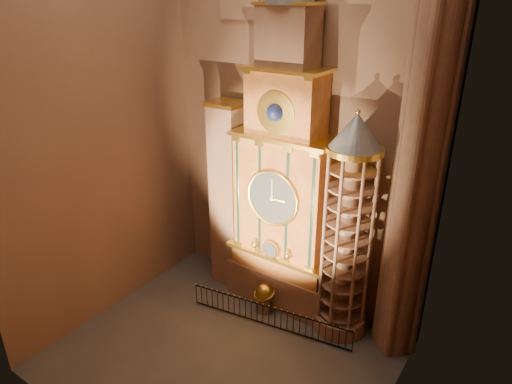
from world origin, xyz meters
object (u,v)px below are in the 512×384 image
Objects in this scene: stair_turret at (347,232)px; iron_railing at (269,316)px; celestial_globe at (264,295)px; astronomical_clock at (284,184)px; portrait_tower at (229,196)px.

stair_turret is 1.32× the size of iron_railing.
celestial_globe is at bearing -163.24° from stair_turret.
astronomical_clock is 1.55× the size of stair_turret.
celestial_globe is (3.23, -1.39, -4.17)m from portrait_tower.
portrait_tower is at bearing 179.71° from astronomical_clock.
celestial_globe is (-0.17, -1.37, -5.70)m from astronomical_clock.
astronomical_clock is at bearing 82.82° from celestial_globe.
astronomical_clock is 1.64× the size of portrait_tower.
astronomical_clock is 2.04× the size of iron_railing.
astronomical_clock is 3.73m from portrait_tower.
astronomical_clock is 6.49m from iron_railing.
astronomical_clock is 10.22× the size of celestial_globe.
portrait_tower is 0.94× the size of stair_turret.
stair_turret is at bearing 16.76° from celestial_globe.
portrait_tower is 5.45m from celestial_globe.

